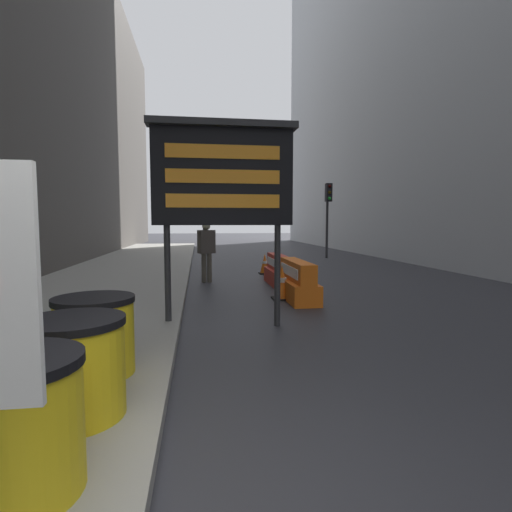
% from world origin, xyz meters
% --- Properties ---
extents(barrel_drum_foreground, '(0.81, 0.81, 0.80)m').
position_xyz_m(barrel_drum_foreground, '(-0.76, 0.46, 0.55)').
color(barrel_drum_foreground, yellow).
rests_on(barrel_drum_foreground, sidewalk_left).
extents(barrel_drum_middle, '(0.81, 0.81, 0.80)m').
position_xyz_m(barrel_drum_middle, '(-0.69, 1.38, 0.55)').
color(barrel_drum_middle, yellow).
rests_on(barrel_drum_middle, sidewalk_left).
extents(barrel_drum_back, '(0.81, 0.81, 0.80)m').
position_xyz_m(barrel_drum_back, '(-0.76, 2.30, 0.55)').
color(barrel_drum_back, yellow).
rests_on(barrel_drum_back, sidewalk_left).
extents(message_board, '(2.31, 0.36, 3.25)m').
position_xyz_m(message_board, '(0.70, 4.46, 2.41)').
color(message_board, '#28282B').
rests_on(message_board, ground_plane).
extents(jersey_barrier_orange_far, '(0.58, 1.94, 0.85)m').
position_xyz_m(jersey_barrier_orange_far, '(2.44, 6.61, 0.38)').
color(jersey_barrier_orange_far, orange).
rests_on(jersey_barrier_orange_far, ground_plane).
extents(jersey_barrier_red_striped, '(0.50, 1.81, 0.82)m').
position_xyz_m(jersey_barrier_red_striped, '(2.44, 8.70, 0.36)').
color(jersey_barrier_red_striped, red).
rests_on(jersey_barrier_red_striped, ground_plane).
extents(traffic_cone_near, '(0.38, 0.38, 0.67)m').
position_xyz_m(traffic_cone_near, '(2.46, 11.01, 0.33)').
color(traffic_cone_near, black).
rests_on(traffic_cone_near, ground_plane).
extents(traffic_cone_mid, '(0.43, 0.43, 0.76)m').
position_xyz_m(traffic_cone_mid, '(2.11, 6.64, 0.37)').
color(traffic_cone_mid, black).
rests_on(traffic_cone_mid, ground_plane).
extents(traffic_cone_far, '(0.40, 0.40, 0.72)m').
position_xyz_m(traffic_cone_far, '(2.42, 8.79, 0.35)').
color(traffic_cone_far, black).
rests_on(traffic_cone_far, ground_plane).
extents(traffic_light_near_curb, '(0.28, 0.44, 4.58)m').
position_xyz_m(traffic_light_near_curb, '(0.52, 12.83, 3.29)').
color(traffic_light_near_curb, '#2D2D30').
rests_on(traffic_light_near_curb, ground_plane).
extents(traffic_light_far_side, '(0.28, 0.45, 3.50)m').
position_xyz_m(traffic_light_far_side, '(6.34, 16.26, 2.55)').
color(traffic_light_far_side, '#2D2D30').
rests_on(traffic_light_far_side, ground_plane).
extents(pedestrian_worker, '(0.52, 0.42, 1.70)m').
position_xyz_m(pedestrian_worker, '(0.52, 9.41, 1.01)').
color(pedestrian_worker, '#514C42').
rests_on(pedestrian_worker, ground_plane).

